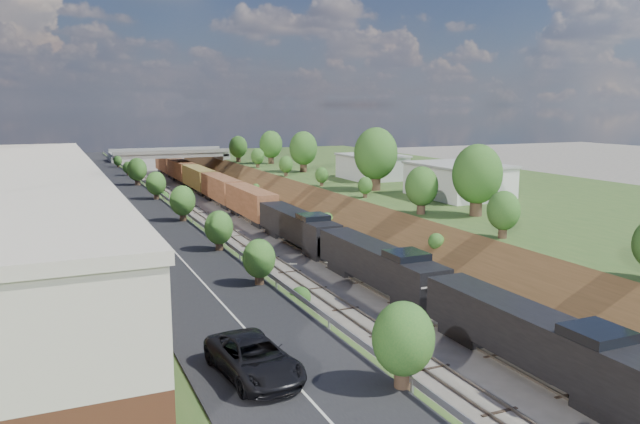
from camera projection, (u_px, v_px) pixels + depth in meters
platform_right at (478, 203)px, 90.94m from camera, size 44.00×180.00×5.00m
embankment_left at (175, 247)px, 73.81m from camera, size 10.00×180.00×10.00m
embankment_right at (342, 232)px, 82.59m from camera, size 10.00×180.00×10.00m
rail_left_track at (243, 240)px, 77.15m from camera, size 1.58×180.00×0.18m
rail_right_track at (283, 237)px, 79.22m from camera, size 1.58×180.00×0.18m
road at (134, 207)px, 71.16m from camera, size 8.00×180.00×0.10m
guardrail at (170, 201)px, 72.53m from camera, size 0.10×171.00×0.70m
overpass at (170, 160)px, 133.24m from camera, size 24.50×8.30×7.40m
white_building_near at (458, 182)px, 79.18m from camera, size 9.00×12.00×4.00m
white_building_far at (372, 168)px, 98.84m from camera, size 8.00×10.00×3.60m
tree_right_large at (477, 175)px, 65.37m from camera, size 5.25×5.25×7.61m
tree_left_crest at (291, 271)px, 36.25m from camera, size 2.45×2.45×3.55m
freight_train at (238, 196)px, 96.62m from camera, size 3.12×142.16×4.64m
suv at (254, 358)px, 26.62m from camera, size 3.32×6.18×1.65m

